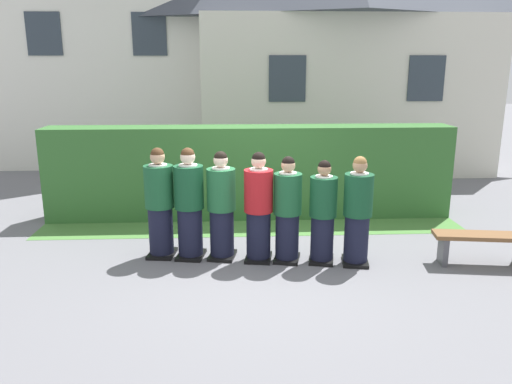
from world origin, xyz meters
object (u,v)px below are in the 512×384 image
object	(u,v)px
student_front_row_0	(160,205)
student_front_row_1	(189,206)
student_in_red_blazer	(259,209)
wooden_bench	(483,242)
student_front_row_5	(323,214)
student_front_row_6	(357,214)
student_front_row_2	(221,208)
student_front_row_4	(287,212)

from	to	relation	value
student_front_row_0	student_front_row_1	world-z (taller)	student_front_row_1
student_in_red_blazer	wooden_bench	world-z (taller)	student_in_red_blazer
student_front_row_5	student_front_row_1	bearing A→B (deg)	171.81
student_front_row_0	wooden_bench	bearing A→B (deg)	-7.55
student_front_row_1	student_in_red_blazer	world-z (taller)	student_front_row_1
student_front_row_1	student_front_row_5	world-z (taller)	student_front_row_1
student_front_row_0	student_front_row_5	world-z (taller)	student_front_row_0
student_front_row_6	student_in_red_blazer	bearing A→B (deg)	171.01
student_front_row_0	student_front_row_5	bearing A→B (deg)	-8.67
student_front_row_0	student_front_row_2	world-z (taller)	student_front_row_0
wooden_bench	student_front_row_0	bearing A→B (deg)	172.45
student_front_row_0	wooden_bench	world-z (taller)	student_front_row_0
student_in_red_blazer	student_front_row_0	bearing A→B (deg)	170.75
student_front_row_1	student_front_row_4	xyz separation A→B (m)	(1.46, -0.21, -0.05)
student_front_row_6	wooden_bench	world-z (taller)	student_front_row_6
student_in_red_blazer	student_front_row_1	bearing A→B (deg)	171.40
student_front_row_1	student_front_row_6	size ratio (longest dim) A/B	1.05
student_in_red_blazer	wooden_bench	bearing A→B (deg)	-6.77
student_in_red_blazer	student_front_row_5	xyz separation A→B (m)	(0.94, -0.13, -0.05)
student_front_row_2	student_in_red_blazer	size ratio (longest dim) A/B	1.00
student_in_red_blazer	student_front_row_5	size ratio (longest dim) A/B	1.07
student_front_row_1	student_front_row_6	bearing A→B (deg)	-8.82
student_front_row_2	student_in_red_blazer	bearing A→B (deg)	-11.76
student_in_red_blazer	student_front_row_6	bearing A→B (deg)	-8.99
student_front_row_0	student_in_red_blazer	size ratio (longest dim) A/B	1.02
student_front_row_5	wooden_bench	distance (m)	2.37
student_in_red_blazer	student_front_row_4	xyz separation A→B (m)	(0.43, -0.05, -0.03)
student_front_row_1	student_in_red_blazer	bearing A→B (deg)	-8.60
student_front_row_2	student_front_row_6	bearing A→B (deg)	-9.76
student_front_row_2	student_front_row_5	world-z (taller)	student_front_row_2
student_front_row_1	student_front_row_2	world-z (taller)	student_front_row_1
student_front_row_1	wooden_bench	xyz separation A→B (m)	(4.29, -0.54, -0.46)
student_front_row_0	student_front_row_4	xyz separation A→B (m)	(1.91, -0.29, -0.05)
wooden_bench	student_front_row_1	bearing A→B (deg)	172.79
student_front_row_0	student_front_row_2	xyz separation A→B (m)	(0.93, -0.13, -0.02)
student_front_row_2	student_front_row_6	world-z (taller)	student_front_row_2
student_front_row_0	wooden_bench	distance (m)	4.81
student_front_row_0	student_front_row_5	distance (m)	2.45
student_in_red_blazer	student_front_row_6	distance (m)	1.45
student_front_row_1	student_front_row_6	distance (m)	2.49
student_front_row_1	student_front_row_2	distance (m)	0.48
student_front_row_4	student_front_row_6	world-z (taller)	student_front_row_6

